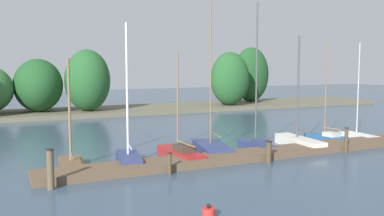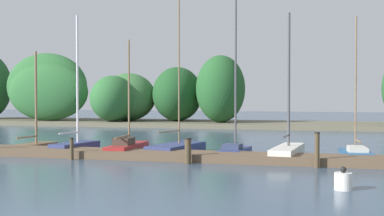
# 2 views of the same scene
# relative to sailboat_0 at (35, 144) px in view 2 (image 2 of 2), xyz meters

# --- Properties ---
(dock_pier) EXTENTS (21.21, 1.80, 0.35)m
(dock_pier) POSITION_rel_sailboat_0_xyz_m (8.70, -1.86, -0.14)
(dock_pier) COLOR brown
(dock_pier) RESTS_ON ground
(far_shore) EXTENTS (64.05, 8.18, 7.02)m
(far_shore) POSITION_rel_sailboat_0_xyz_m (-0.27, 21.69, 2.47)
(far_shore) COLOR #66604C
(far_shore) RESTS_ON ground
(sailboat_0) EXTENTS (1.35, 2.89, 5.01)m
(sailboat_0) POSITION_rel_sailboat_0_xyz_m (0.00, 0.00, 0.00)
(sailboat_0) COLOR brown
(sailboat_0) RESTS_ON ground
(sailboat_1) EXTENTS (1.49, 3.05, 6.65)m
(sailboat_1) POSITION_rel_sailboat_0_xyz_m (2.56, -0.51, 0.10)
(sailboat_1) COLOR navy
(sailboat_1) RESTS_ON ground
(sailboat_2) EXTENTS (1.12, 3.86, 5.41)m
(sailboat_2) POSITION_rel_sailboat_0_xyz_m (5.20, -0.51, 0.03)
(sailboat_2) COLOR maroon
(sailboat_2) RESTS_ON ground
(sailboat_3) EXTENTS (2.15, 3.98, 8.39)m
(sailboat_3) POSITION_rel_sailboat_0_xyz_m (7.43, 0.30, -0.01)
(sailboat_3) COLOR navy
(sailboat_3) RESTS_ON ground
(sailboat_4) EXTENTS (1.24, 3.07, 8.16)m
(sailboat_4) POSITION_rel_sailboat_0_xyz_m (10.22, 0.02, 0.10)
(sailboat_4) COLOR navy
(sailboat_4) RESTS_ON ground
(sailboat_5) EXTENTS (1.30, 4.17, 6.37)m
(sailboat_5) POSITION_rel_sailboat_0_xyz_m (12.66, -0.56, 0.07)
(sailboat_5) COLOR silver
(sailboat_5) RESTS_ON ground
(sailboat_6) EXTENTS (1.37, 3.01, 6.24)m
(sailboat_6) POSITION_rel_sailboat_0_xyz_m (15.51, 0.17, -0.02)
(sailboat_6) COLOR #285684
(sailboat_6) RESTS_ON ground
(mooring_piling_1) EXTENTS (0.19, 0.19, 0.95)m
(mooring_piling_1) POSITION_rel_sailboat_0_xyz_m (3.61, -3.04, 0.16)
(mooring_piling_1) COLOR #4C3D28
(mooring_piling_1) RESTS_ON ground
(mooring_piling_2) EXTENTS (0.31, 0.31, 1.05)m
(mooring_piling_2) POSITION_rel_sailboat_0_xyz_m (8.81, -3.02, 0.21)
(mooring_piling_2) COLOR #4C3D28
(mooring_piling_2) RESTS_ON ground
(mooring_piling_3) EXTENTS (0.21, 0.21, 1.38)m
(mooring_piling_3) POSITION_rel_sailboat_0_xyz_m (13.93, -2.97, 0.38)
(mooring_piling_3) COLOR #4C3D28
(mooring_piling_3) RESTS_ON ground
(channel_buoy_1) EXTENTS (0.52, 0.52, 0.69)m
(channel_buoy_1) POSITION_rel_sailboat_0_xyz_m (14.76, -7.52, -0.05)
(channel_buoy_1) COLOR white
(channel_buoy_1) RESTS_ON ground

